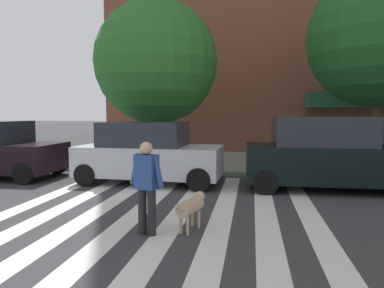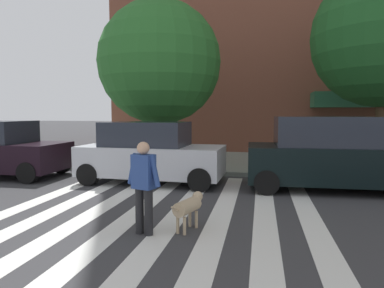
{
  "view_description": "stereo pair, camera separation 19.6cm",
  "coord_description": "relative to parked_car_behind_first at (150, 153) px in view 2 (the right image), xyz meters",
  "views": [
    {
      "loc": [
        1.57,
        -0.11,
        2.13
      ],
      "look_at": [
        0.17,
        7.74,
        1.4
      ],
      "focal_mm": 31.58,
      "sensor_mm": 36.0,
      "label": 1
    },
    {
      "loc": [
        1.77,
        -0.08,
        2.13
      ],
      "look_at": [
        0.17,
        7.74,
        1.4
      ],
      "focal_mm": 31.58,
      "sensor_mm": 36.0,
      "label": 2
    }
  ],
  "objects": [
    {
      "name": "street_tree_nearest",
      "position": [
        -0.55,
        2.87,
        3.15
      ],
      "size": [
        4.7,
        4.7,
        6.26
      ],
      "color": "#4C3823",
      "rests_on": "sidewalk_far"
    },
    {
      "name": "sidewalk_far",
      "position": [
        1.54,
        4.49,
        -0.83
      ],
      "size": [
        80.0,
        6.0,
        0.15
      ],
      "primitive_type": "cube",
      "color": "gray",
      "rests_on": "ground_plane"
    },
    {
      "name": "dog_on_leash",
      "position": [
        2.05,
        -3.9,
        -0.46
      ],
      "size": [
        0.47,
        0.99,
        0.65
      ],
      "color": "tan",
      "rests_on": "ground_plane"
    },
    {
      "name": "ground_plane",
      "position": [
        1.54,
        -4.11,
        -0.91
      ],
      "size": [
        160.0,
        160.0,
        0.0
      ],
      "primitive_type": "plane",
      "color": "#353538"
    },
    {
      "name": "parked_car_behind_first",
      "position": [
        0.0,
        0.0,
        0.0
      ],
      "size": [
        4.39,
        2.02,
        1.87
      ],
      "color": "#B9BCC4",
      "rests_on": "ground_plane"
    },
    {
      "name": "street_tree_middle",
      "position": [
        7.32,
        2.92,
        3.8
      ],
      "size": [
        4.79,
        4.79,
        6.96
      ],
      "color": "#4C3823",
      "rests_on": "sidewalk_far"
    },
    {
      "name": "crosswalk_stripes",
      "position": [
        1.17,
        -4.11,
        -0.9
      ],
      "size": [
        6.75,
        10.6,
        0.01
      ],
      "color": "silver",
      "rests_on": "ground_plane"
    },
    {
      "name": "parked_car_third_in_line",
      "position": [
        5.12,
        -0.0,
        0.08
      ],
      "size": [
        4.46,
        2.06,
        2.04
      ],
      "color": "black",
      "rests_on": "ground_plane"
    },
    {
      "name": "pedestrian_dog_walker",
      "position": [
        1.32,
        -4.27,
        0.02
      ],
      "size": [
        0.7,
        0.35,
        1.64
      ],
      "color": "black",
      "rests_on": "ground_plane"
    }
  ]
}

